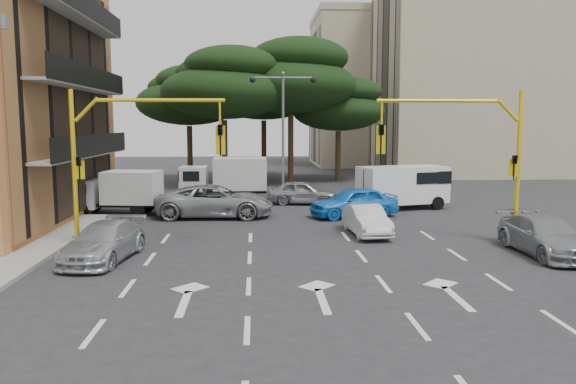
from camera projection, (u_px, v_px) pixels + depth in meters
name	position (u px, v px, depth m)	size (l,w,h in m)	color
ground	(306.00, 257.00, 20.03)	(120.00, 120.00, 0.00)	#28282B
median_strip	(283.00, 196.00, 35.87)	(1.40, 6.00, 0.15)	gray
apartment_beige_near	(490.00, 72.00, 51.75)	(20.20, 12.15, 18.70)	tan
apartment_beige_far	(385.00, 90.00, 63.35)	(16.20, 12.15, 16.70)	tan
pine_left_near	(225.00, 83.00, 40.61)	(9.15, 9.15, 10.23)	#382616
pine_center	(292.00, 76.00, 42.80)	(9.98, 9.98, 11.16)	#382616
pine_left_far	(189.00, 95.00, 44.48)	(8.32, 8.32, 9.30)	#382616
pine_right	(339.00, 104.00, 45.27)	(7.49, 7.49, 8.37)	#382616
pine_back	(264.00, 89.00, 47.72)	(9.15, 9.15, 10.23)	#382616
signal_mast_right	(475.00, 145.00, 21.92)	(5.79, 0.37, 6.00)	yellow
signal_mast_left	(122.00, 146.00, 21.12)	(5.79, 0.37, 6.00)	yellow
street_lamp_center	(283.00, 112.00, 35.21)	(4.16, 0.36, 7.77)	slate
car_white_hatch	(366.00, 220.00, 23.96)	(1.33, 3.81, 1.26)	silver
car_blue_compact	(354.00, 202.00, 28.38)	(1.80, 4.48, 1.53)	blue
car_silver_wagon	(104.00, 242.00, 19.49)	(1.82, 4.49, 1.30)	#ADB0B5
car_silver_cross_a	(215.00, 201.00, 28.36)	(2.72, 5.89, 1.64)	#9A9EA1
car_silver_cross_b	(303.00, 192.00, 32.88)	(1.64, 4.08, 1.39)	#95979C
car_silver_parked	(545.00, 236.00, 20.31)	(1.92, 4.73, 1.37)	#929599
van_white	(402.00, 187.00, 31.16)	(2.17, 4.80, 2.40)	white
box_truck_a	(117.00, 193.00, 29.27)	(1.94, 4.62, 2.27)	silver
box_truck_b	(225.00, 179.00, 34.41)	(2.24, 5.34, 2.63)	silver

